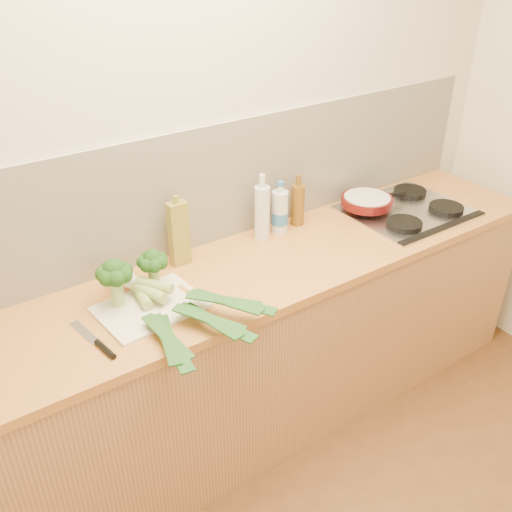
% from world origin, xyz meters
% --- Properties ---
extents(room_shell, '(3.50, 3.50, 3.50)m').
position_xyz_m(room_shell, '(0.00, 1.49, 1.17)').
color(room_shell, beige).
rests_on(room_shell, ground).
extents(counter, '(3.20, 0.62, 0.90)m').
position_xyz_m(counter, '(0.00, 1.20, 0.45)').
color(counter, '#AE8148').
rests_on(counter, ground).
extents(gas_hob, '(0.58, 0.50, 0.04)m').
position_xyz_m(gas_hob, '(1.02, 1.20, 0.91)').
color(gas_hob, silver).
rests_on(gas_hob, counter).
extents(chopping_board, '(0.41, 0.32, 0.01)m').
position_xyz_m(chopping_board, '(-0.40, 1.17, 0.91)').
color(chopping_board, white).
rests_on(chopping_board, counter).
extents(broccoli_left, '(0.14, 0.14, 0.19)m').
position_xyz_m(broccoli_left, '(-0.49, 1.25, 1.05)').
color(broccoli_left, '#8DB167').
rests_on(broccoli_left, chopping_board).
extents(broccoli_right, '(0.12, 0.12, 0.17)m').
position_xyz_m(broccoli_right, '(-0.33, 1.27, 1.03)').
color(broccoli_right, '#8DB167').
rests_on(broccoli_right, chopping_board).
extents(leek_front, '(0.14, 0.65, 0.04)m').
position_xyz_m(leek_front, '(-0.42, 1.13, 0.93)').
color(leek_front, white).
rests_on(leek_front, chopping_board).
extents(leek_mid, '(0.28, 0.66, 0.04)m').
position_xyz_m(leek_mid, '(-0.36, 1.13, 0.95)').
color(leek_mid, white).
rests_on(leek_mid, chopping_board).
extents(leek_back, '(0.42, 0.58, 0.04)m').
position_xyz_m(leek_back, '(-0.32, 1.14, 0.97)').
color(leek_back, white).
rests_on(leek_back, chopping_board).
extents(chefs_knife, '(0.07, 0.28, 0.02)m').
position_xyz_m(chefs_knife, '(-0.64, 1.06, 0.91)').
color(chefs_knife, silver).
rests_on(chefs_knife, counter).
extents(skillet, '(0.37, 0.26, 0.04)m').
position_xyz_m(skillet, '(0.85, 1.31, 0.96)').
color(skillet, '#4C0D0C').
rests_on(skillet, gas_hob).
extents(oil_tin, '(0.08, 0.05, 0.31)m').
position_xyz_m(oil_tin, '(-0.15, 1.40, 1.04)').
color(oil_tin, olive).
rests_on(oil_tin, counter).
extents(glass_bottle, '(0.07, 0.07, 0.31)m').
position_xyz_m(glass_bottle, '(0.27, 1.39, 1.03)').
color(glass_bottle, silver).
rests_on(glass_bottle, counter).
extents(amber_bottle, '(0.06, 0.06, 0.25)m').
position_xyz_m(amber_bottle, '(0.48, 1.41, 1.01)').
color(amber_bottle, brown).
rests_on(amber_bottle, counter).
extents(water_bottle, '(0.08, 0.08, 0.23)m').
position_xyz_m(water_bottle, '(0.37, 1.40, 1.00)').
color(water_bottle, silver).
rests_on(water_bottle, counter).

